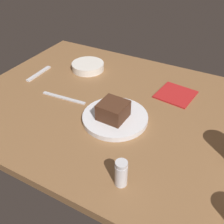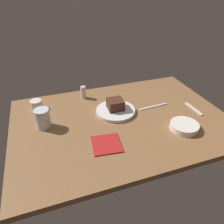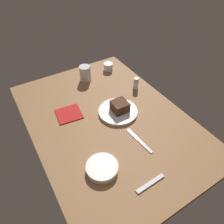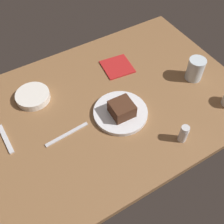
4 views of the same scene
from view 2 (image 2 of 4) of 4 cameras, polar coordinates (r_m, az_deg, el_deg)
dining_table at (r=121.75cm, az=2.54°, el=-2.46°), size 120.00×84.00×3.00cm
dessert_plate at (r=126.24cm, az=0.99°, el=0.33°), size 23.03×23.03×1.84cm
chocolate_cake_slice at (r=125.15cm, az=0.90°, el=2.11°), size 9.35×9.27×5.91cm
salt_shaker at (r=140.92cm, az=-7.67°, el=5.23°), size 3.43×3.43×8.19cm
water_glass at (r=117.58cm, az=-18.00°, el=-1.65°), size 7.82×7.82×10.73cm
side_bowl at (r=118.83cm, az=18.76°, el=-3.64°), size 14.89×14.89×3.21cm
coffee_cup at (r=136.55cm, az=-19.56°, el=1.89°), size 6.84×6.84×5.54cm
dessert_spoon at (r=138.37cm, az=21.00°, el=0.82°), size 2.22×15.04×0.70cm
butter_knife at (r=134.01cm, az=11.00°, el=1.45°), size 19.05×2.78×0.50cm
folded_napkin at (r=103.76cm, az=-1.53°, el=-8.55°), size 15.24×15.63×0.60cm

